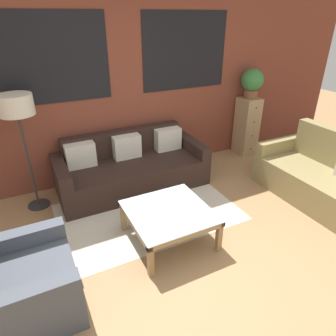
% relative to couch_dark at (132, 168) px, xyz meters
% --- Properties ---
extents(ground_plane, '(16.00, 16.00, 0.00)m').
position_rel_couch_dark_xyz_m(ground_plane, '(0.17, -1.95, -0.28)').
color(ground_plane, '#9E754C').
extents(wall_back_brick, '(8.40, 0.09, 2.80)m').
position_rel_couch_dark_xyz_m(wall_back_brick, '(0.17, 0.49, 1.12)').
color(wall_back_brick, brown).
rests_on(wall_back_brick, ground_plane).
extents(rug, '(2.22, 1.45, 0.00)m').
position_rel_couch_dark_xyz_m(rug, '(-0.06, -0.75, -0.28)').
color(rug, beige).
rests_on(rug, ground_plane).
extents(couch_dark, '(2.12, 0.88, 0.78)m').
position_rel_couch_dark_xyz_m(couch_dark, '(0.00, 0.00, 0.00)').
color(couch_dark, black).
rests_on(couch_dark, ground_plane).
extents(settee_vintage, '(0.80, 1.51, 0.92)m').
position_rel_couch_dark_xyz_m(settee_vintage, '(2.17, -1.43, 0.03)').
color(settee_vintage, olive).
rests_on(settee_vintage, ground_plane).
extents(armchair_corner, '(0.80, 0.87, 0.84)m').
position_rel_couch_dark_xyz_m(armchair_corner, '(-1.57, -1.59, -0.01)').
color(armchair_corner, '#474C56').
rests_on(armchair_corner, ground_plane).
extents(coffee_table, '(0.87, 0.87, 0.40)m').
position_rel_couch_dark_xyz_m(coffee_table, '(-0.06, -1.34, 0.05)').
color(coffee_table, silver).
rests_on(coffee_table, ground_plane).
extents(floor_lamp, '(0.40, 0.40, 1.50)m').
position_rel_couch_dark_xyz_m(floor_lamp, '(-1.32, 0.06, 1.02)').
color(floor_lamp, '#2D2D2D').
rests_on(floor_lamp, ground_plane).
extents(drawer_cabinet, '(0.32, 0.37, 1.01)m').
position_rel_couch_dark_xyz_m(drawer_cabinet, '(2.30, 0.23, 0.22)').
color(drawer_cabinet, tan).
rests_on(drawer_cabinet, ground_plane).
extents(potted_plant, '(0.37, 0.37, 0.49)m').
position_rel_couch_dark_xyz_m(potted_plant, '(2.30, 0.23, 1.00)').
color(potted_plant, brown).
rests_on(potted_plant, drawer_cabinet).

